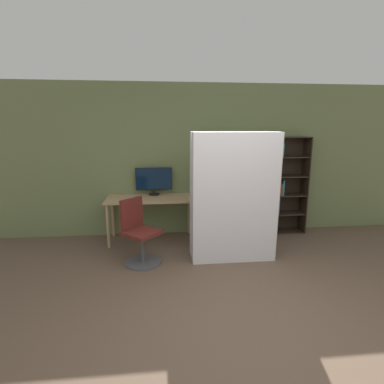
% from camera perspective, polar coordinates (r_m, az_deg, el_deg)
% --- Properties ---
extents(ground_plane, '(16.00, 16.00, 0.00)m').
position_cam_1_polar(ground_plane, '(3.27, 10.58, -24.35)').
color(ground_plane, brown).
extents(wall_back, '(8.00, 0.06, 2.70)m').
position_cam_1_polar(wall_back, '(5.48, 2.57, 6.04)').
color(wall_back, '#6B7A4C').
rests_on(wall_back, ground).
extents(desk, '(1.50, 0.67, 0.76)m').
position_cam_1_polar(desk, '(5.19, -7.89, -2.05)').
color(desk, tan).
rests_on(desk, ground).
extents(monitor, '(0.64, 0.19, 0.49)m').
position_cam_1_polar(monitor, '(5.33, -7.28, 2.30)').
color(monitor, black).
rests_on(monitor, desk).
extents(office_chair, '(0.62, 0.62, 0.94)m').
position_cam_1_polar(office_chair, '(4.43, -9.99, -8.49)').
color(office_chair, '#4C4C51').
rests_on(office_chair, ground).
extents(bookshelf, '(0.76, 0.33, 1.78)m').
position_cam_1_polar(bookshelf, '(5.76, 16.32, 1.09)').
color(bookshelf, '#2D2319').
rests_on(bookshelf, ground).
extents(mattress_near, '(1.23, 0.26, 1.88)m').
position_cam_1_polar(mattress_near, '(4.30, 8.31, -1.33)').
color(mattress_near, silver).
rests_on(mattress_near, ground).
extents(mattress_far, '(1.23, 0.26, 1.88)m').
position_cam_1_polar(mattress_far, '(4.57, 7.44, -0.50)').
color(mattress_far, silver).
rests_on(mattress_far, ground).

